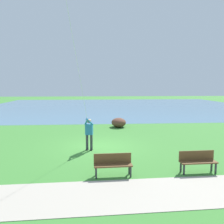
% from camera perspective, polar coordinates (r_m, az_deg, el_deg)
% --- Properties ---
extents(ground_plane, '(120.00, 120.00, 0.00)m').
position_cam_1_polar(ground_plane, '(13.95, -3.08, -8.34)').
color(ground_plane, '#3D7F33').
extents(lake_water, '(36.00, 44.00, 0.01)m').
position_cam_1_polar(lake_water, '(39.82, 1.86, 1.40)').
color(lake_water, teal).
rests_on(lake_water, ground).
extents(walkway_path, '(3.52, 32.06, 0.02)m').
position_cam_1_polar(walkway_path, '(8.56, 12.15, -18.31)').
color(walkway_path, '#ADA393').
rests_on(walkway_path, ground).
extents(person_kite_flyer, '(0.63, 0.51, 1.83)m').
position_cam_1_polar(person_kite_flyer, '(13.09, -5.53, -4.65)').
color(person_kite_flyer, '#232328').
rests_on(person_kite_flyer, ground).
extents(park_bench_near_walkway, '(0.49, 1.51, 0.88)m').
position_cam_1_polar(park_bench_near_walkway, '(9.59, 0.21, -12.14)').
color(park_bench_near_walkway, brown).
rests_on(park_bench_near_walkway, ground).
extents(park_bench_far_walkway, '(0.49, 1.51, 0.88)m').
position_cam_1_polar(park_bench_far_walkway, '(10.56, 19.80, -10.77)').
color(park_bench_far_walkway, brown).
rests_on(park_bench_far_walkway, ground).
extents(lakeside_shrub, '(1.51, 1.22, 0.78)m').
position_cam_1_polar(lakeside_shrub, '(20.23, 1.61, -2.53)').
color(lakeside_shrub, brown).
rests_on(lakeside_shrub, ground).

